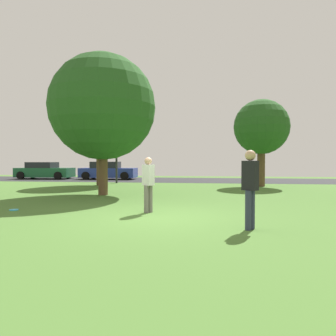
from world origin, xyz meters
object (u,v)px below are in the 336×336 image
at_px(maple_tree_near, 100,125).
at_px(oak_tree_center, 103,107).
at_px(parked_car_blue, 108,171).
at_px(street_lamp_post, 116,150).
at_px(frisbee_disc, 14,210).
at_px(oak_tree_left, 261,127).
at_px(parked_car_green, 44,171).
at_px(person_thrower, 148,182).
at_px(person_catcher, 250,185).

bearing_deg(maple_tree_near, oak_tree_center, -69.17).
relative_size(maple_tree_near, parked_car_blue, 1.26).
height_order(maple_tree_near, oak_tree_center, oak_tree_center).
height_order(oak_tree_center, street_lamp_post, oak_tree_center).
bearing_deg(oak_tree_center, frisbee_disc, -106.15).
xyz_separation_m(maple_tree_near, oak_tree_left, (9.78, 0.35, -0.23)).
distance_m(maple_tree_near, parked_car_green, 9.49).
distance_m(oak_tree_left, oak_tree_center, 9.61).
height_order(oak_tree_left, street_lamp_post, oak_tree_left).
xyz_separation_m(person_thrower, frisbee_disc, (-4.23, -0.13, -0.89)).
height_order(oak_tree_center, frisbee_disc, oak_tree_center).
distance_m(parked_car_green, street_lamp_post, 8.54).
distance_m(oak_tree_center, parked_car_blue, 12.21).
xyz_separation_m(frisbee_disc, parked_car_blue, (-2.19, 15.76, 0.65)).
bearing_deg(oak_tree_left, oak_tree_center, -144.12).
relative_size(oak_tree_left, person_thrower, 3.13).
xyz_separation_m(parked_car_green, parked_car_blue, (5.40, 0.21, 0.01)).
distance_m(person_thrower, frisbee_disc, 4.32).
bearing_deg(oak_tree_left, maple_tree_near, -177.94).
height_order(oak_tree_left, person_thrower, oak_tree_left).
xyz_separation_m(oak_tree_left, person_thrower, (-4.86, -10.02, -2.59)).
bearing_deg(person_thrower, maple_tree_near, 152.71).
height_order(person_thrower, parked_car_blue, person_thrower).
distance_m(maple_tree_near, person_catcher, 14.15).
bearing_deg(oak_tree_center, parked_car_green, 128.91).
bearing_deg(street_lamp_post, person_catcher, -62.01).
bearing_deg(person_thrower, parked_car_blue, 148.04).
height_order(person_catcher, street_lamp_post, street_lamp_post).
bearing_deg(frisbee_disc, person_catcher, -14.68).
bearing_deg(parked_car_green, oak_tree_left, -17.94).
xyz_separation_m(person_catcher, parked_car_blue, (-9.12, 17.57, -0.34)).
bearing_deg(person_catcher, parked_car_green, -14.38).
height_order(oak_tree_left, parked_car_green, oak_tree_left).
relative_size(oak_tree_left, person_catcher, 2.88).
distance_m(maple_tree_near, street_lamp_post, 2.38).
height_order(oak_tree_left, oak_tree_center, oak_tree_center).
relative_size(frisbee_disc, parked_car_green, 0.06).
xyz_separation_m(oak_tree_center, parked_car_green, (-8.90, 11.03, -3.27)).
distance_m(frisbee_disc, parked_car_green, 17.31).
bearing_deg(oak_tree_center, person_catcher, -48.42).
relative_size(person_thrower, street_lamp_post, 0.37).
distance_m(person_catcher, parked_car_blue, 19.80).
xyz_separation_m(oak_tree_center, frisbee_disc, (-1.31, -4.52, -3.90)).
bearing_deg(parked_car_blue, person_catcher, -62.57).
xyz_separation_m(oak_tree_left, frisbee_disc, (-9.08, -10.14, -3.48)).
distance_m(person_thrower, street_lamp_post, 12.36).
bearing_deg(street_lamp_post, frisbee_disc, -89.03).
bearing_deg(oak_tree_center, parked_car_blue, 107.30).
xyz_separation_m(person_catcher, parked_car_green, (-14.52, 17.36, -0.35)).
distance_m(maple_tree_near, person_thrower, 11.21).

